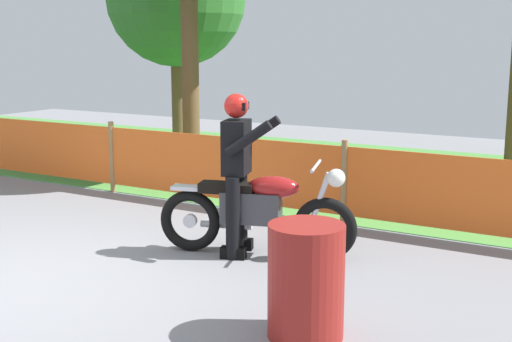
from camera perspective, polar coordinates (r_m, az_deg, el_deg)
The scene contains 6 objects.
ground at distance 6.70m, azimuth -19.87°, elevation -9.14°, with size 24.00×24.00×0.02m, color gray.
grass_verge at distance 11.86m, azimuth 4.93°, elevation 0.17°, with size 24.00×6.23×0.01m, color #4C8C3D.
barrier_fence at distance 9.07m, azimuth -3.35°, elevation 0.30°, with size 11.11×0.08×1.05m.
motorcycle_lead at distance 7.01m, azimuth 0.11°, elevation -3.36°, with size 2.04×0.84×0.99m.
rider_lead at distance 6.96m, azimuth -1.52°, elevation 0.21°, with size 0.67×0.66×1.69m.
oil_drum at distance 5.15m, azimuth 4.23°, elevation -9.24°, with size 0.58×0.58×0.88m, color maroon.
Camera 1 is at (4.89, -4.00, 2.22)m, focal length 47.41 mm.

